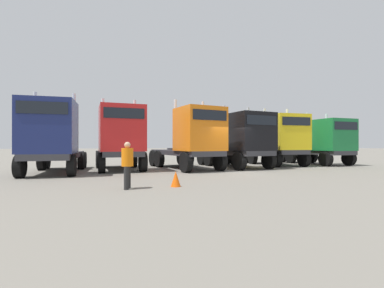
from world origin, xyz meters
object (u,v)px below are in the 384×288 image
(semi_truck_orange, at_px, (193,139))
(visitor_in_hivis, at_px, (127,162))
(semi_truck_yellow, at_px, (281,140))
(semi_truck_red, at_px, (121,137))
(semi_truck_black, at_px, (243,140))
(semi_truck_navy, at_px, (52,137))
(traffic_cone_near, at_px, (176,179))
(semi_truck_green, at_px, (325,141))

(semi_truck_orange, distance_m, visitor_in_hivis, 7.56)
(semi_truck_yellow, bearing_deg, semi_truck_red, -85.64)
(semi_truck_black, height_order, visitor_in_hivis, semi_truck_black)
(semi_truck_navy, xyz_separation_m, semi_truck_orange, (7.65, -0.24, -0.03))
(semi_truck_red, height_order, traffic_cone_near, semi_truck_red)
(semi_truck_black, height_order, semi_truck_green, semi_truck_black)
(traffic_cone_near, bearing_deg, semi_truck_green, 24.29)
(semi_truck_red, distance_m, semi_truck_yellow, 11.20)
(semi_truck_yellow, relative_size, visitor_in_hivis, 3.65)
(semi_truck_yellow, xyz_separation_m, visitor_in_hivis, (-11.80, -6.57, -0.95))
(semi_truck_orange, distance_m, semi_truck_green, 10.71)
(semi_truck_red, xyz_separation_m, visitor_in_hivis, (-0.60, -6.93, -1.03))
(semi_truck_yellow, height_order, semi_truck_green, semi_truck_yellow)
(semi_truck_yellow, bearing_deg, semi_truck_navy, -81.79)
(semi_truck_navy, distance_m, semi_truck_red, 3.63)
(semi_truck_yellow, distance_m, visitor_in_hivis, 13.54)
(semi_truck_black, height_order, semi_truck_yellow, semi_truck_yellow)
(semi_truck_green, distance_m, traffic_cone_near, 15.12)
(semi_truck_navy, distance_m, semi_truck_yellow, 14.72)
(semi_truck_navy, bearing_deg, semi_truck_red, 109.72)
(semi_truck_orange, height_order, semi_truck_yellow, semi_truck_orange)
(semi_truck_black, bearing_deg, semi_truck_green, 88.77)
(semi_truck_black, bearing_deg, semi_truck_yellow, 97.97)
(traffic_cone_near, bearing_deg, visitor_in_hivis, 177.32)
(semi_truck_black, height_order, traffic_cone_near, semi_truck_black)
(semi_truck_red, height_order, visitor_in_hivis, semi_truck_red)
(traffic_cone_near, bearing_deg, semi_truck_orange, 62.93)
(semi_truck_orange, distance_m, semi_truck_yellow, 7.11)
(semi_truck_black, relative_size, traffic_cone_near, 11.23)
(semi_truck_orange, relative_size, visitor_in_hivis, 4.13)
(semi_truck_orange, xyz_separation_m, semi_truck_green, (10.70, 0.29, -0.12))
(visitor_in_hivis, bearing_deg, semi_truck_red, 107.74)
(semi_truck_orange, relative_size, semi_truck_black, 1.06)
(semi_truck_black, xyz_separation_m, semi_truck_green, (7.26, 0.27, -0.08))
(semi_truck_red, bearing_deg, semi_truck_yellow, 88.72)
(semi_truck_orange, xyz_separation_m, semi_truck_yellow, (7.07, 0.75, -0.01))
(semi_truck_orange, distance_m, semi_truck_black, 3.44)
(semi_truck_red, distance_m, semi_truck_orange, 4.28)
(semi_truck_black, distance_m, visitor_in_hivis, 10.08)
(semi_truck_red, xyz_separation_m, traffic_cone_near, (1.11, -7.01, -1.68))
(semi_truck_navy, relative_size, semi_truck_yellow, 1.10)
(semi_truck_navy, relative_size, semi_truck_red, 1.13)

